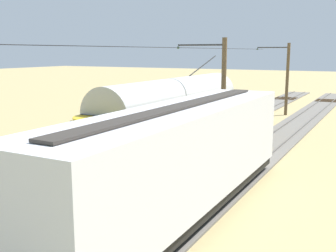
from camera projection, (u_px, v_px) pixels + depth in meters
name	position (u px, v px, depth m)	size (l,w,h in m)	color
ground_plane	(208.00, 156.00, 23.33)	(220.00, 220.00, 0.00)	tan
track_streetcar_siding	(252.00, 159.00, 22.45)	(2.80, 80.00, 0.18)	#666059
track_adjacent_siding	(172.00, 149.00, 24.73)	(2.80, 80.00, 0.18)	#666059
vintage_streetcar	(174.00, 112.00, 24.53)	(2.65, 16.57, 5.39)	gold
boxcar_adjacent	(181.00, 157.00, 14.51)	(2.96, 14.54, 3.85)	silver
catenary_pole_foreground	(286.00, 78.00, 37.85)	(3.12, 0.28, 6.61)	brown
catenary_pole_mid_near	(222.00, 93.00, 23.49)	(3.12, 0.28, 6.61)	brown
overhead_wire_run	(185.00, 48.00, 24.99)	(2.92, 37.11, 0.18)	black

